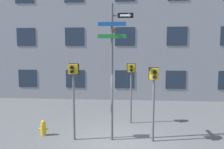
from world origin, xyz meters
name	(u,v)px	position (x,y,z in m)	size (l,w,h in m)	color
ground_plane	(121,143)	(0.00, 0.00, 0.00)	(60.00, 60.00, 0.00)	#515154
building_facade	(125,15)	(0.00, 7.45, 5.80)	(24.00, 0.63, 11.59)	gray
street_sign_pole	(113,61)	(-0.30, 0.26, 2.99)	(1.28, 1.02, 5.04)	#4C4C51
pedestrian_signal_left	(73,81)	(-1.77, 0.17, 2.24)	(0.38, 0.40, 2.89)	#4C4C51
pedestrian_signal_right	(154,84)	(1.18, 0.24, 2.15)	(0.36, 0.40, 2.76)	#4C4C51
pedestrian_signal_across	(131,77)	(0.38, 2.28, 2.19)	(0.40, 0.40, 2.79)	#4C4C51
fire_hydrant	(43,128)	(-3.12, 0.51, 0.29)	(0.36, 0.20, 0.61)	gold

